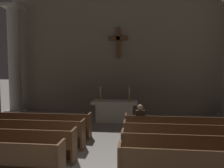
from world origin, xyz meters
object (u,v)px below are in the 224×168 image
Objects in this scene: pew_left_row_3 at (26,133)px; candlestick_left at (100,96)px; pew_right_row_4 at (180,129)px; candlestick_right at (129,97)px; pew_right_row_2 at (196,151)px; lone_worshipper at (140,121)px; pew_right_row_3 at (187,138)px; altar at (115,111)px; pew_left_row_2 at (8,143)px; column_left_fourth at (15,62)px; pew_left_row_4 at (40,124)px.

candlestick_left is at bearing 63.28° from pew_left_row_3.
pew_left_row_3 is 5.63× the size of candlestick_left.
pew_right_row_4 is at bearing -39.36° from candlestick_left.
candlestick_right is at bearing 0.00° from candlestick_left.
pew_right_row_2 is 2.07m from pew_right_row_4.
pew_right_row_2 is 2.54m from lone_worshipper.
candlestick_right is at bearing 116.72° from pew_right_row_3.
lone_worshipper is at bearing 142.49° from pew_right_row_3.
altar is at bearing 124.67° from pew_right_row_3.
candlestick_left reaches higher than pew_left_row_2.
column_left_fourth is at bearing 167.45° from altar.
pew_right_row_4 is at bearing -55.11° from candlestick_right.
pew_left_row_2 is 5.54m from pew_right_row_4.
column_left_fourth is (-3.25, 6.04, 2.48)m from pew_left_row_2.
pew_right_row_3 is 4.23m from candlestick_right.
candlestick_left is at bearing 68.51° from pew_left_row_2.
pew_right_row_3 is (5.14, -1.03, 0.00)m from pew_left_row_4.
pew_left_row_3 is at bearing -168.63° from pew_right_row_4.
pew_right_row_2 is at bearing -90.00° from pew_right_row_4.
pew_left_row_4 is 1.00× the size of pew_right_row_2.
candlestick_right reaches higher than pew_left_row_3.
pew_right_row_3 is (5.14, 1.03, 0.00)m from pew_left_row_2.
pew_right_row_2 is at bearing -21.91° from pew_left_row_4.
pew_left_row_3 is at bearing -164.01° from lone_worshipper.
candlestick_right is at bearing 111.49° from pew_right_row_2.
lone_worshipper is at bearing -54.68° from candlestick_left.
candlestick_right is (3.27, 4.75, 0.75)m from pew_left_row_2.
pew_left_row_2 is at bearing 180.00° from pew_right_row_2.
pew_left_row_4 is 5.63× the size of candlestick_right.
pew_left_row_4 is 5.24m from pew_right_row_3.
pew_left_row_3 is 2.93× the size of lone_worshipper.
pew_left_row_2 and pew_left_row_4 have the same top height.
candlestick_right reaches higher than lone_worshipper.
pew_left_row_2 and pew_right_row_2 have the same top height.
column_left_fourth reaches higher than pew_right_row_4.
altar is (-2.57, 4.75, 0.06)m from pew_right_row_2.
altar is at bearing -12.55° from column_left_fourth.
candlestick_right is (-1.87, 3.72, 0.75)m from pew_right_row_3.
pew_right_row_3 is (0.00, 1.03, 0.00)m from pew_right_row_2.
column_left_fourth reaches higher than pew_right_row_2.
candlestick_left reaches higher than lone_worshipper.
pew_right_row_3 is 1.76× the size of altar.
lone_worshipper is at bearing 123.56° from pew_right_row_2.
pew_left_row_4 is 1.76× the size of altar.
pew_right_row_2 is 1.76× the size of altar.
pew_left_row_4 is 4.30m from candlestick_right.
column_left_fourth is 8.34m from lone_worshipper.
pew_left_row_3 is 4.52m from altar.
column_left_fourth is (-3.25, 5.01, 2.48)m from pew_left_row_3.
pew_left_row_3 is at bearing 180.00° from pew_right_row_3.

